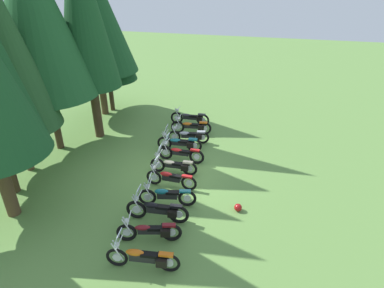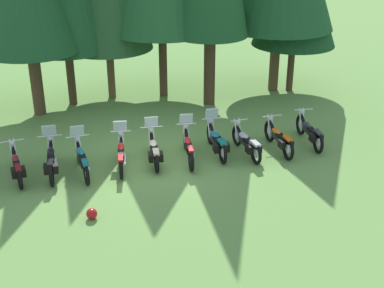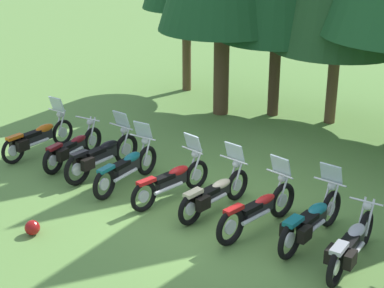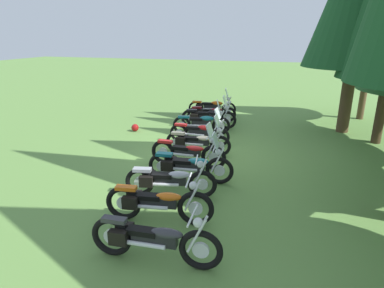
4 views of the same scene
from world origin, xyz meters
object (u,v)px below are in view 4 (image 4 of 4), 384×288
at_px(motorcycle_2, 208,117).
at_px(motorcycle_9, 157,202).
at_px(motorcycle_3, 202,123).
at_px(motorcycle_10, 152,239).
at_px(motorcycle_7, 189,165).
at_px(motorcycle_1, 211,113).
at_px(dropped_helmet, 135,128).
at_px(motorcycle_8, 169,180).
at_px(motorcycle_4, 200,132).
at_px(motorcycle_5, 197,141).
at_px(pine_tree_0, 379,0).
at_px(motorcycle_6, 189,152).
at_px(motorcycle_0, 211,106).

distance_m(motorcycle_2, motorcycle_9, 7.49).
bearing_deg(motorcycle_3, motorcycle_10, -93.48).
bearing_deg(motorcycle_7, motorcycle_1, 93.00).
xyz_separation_m(motorcycle_1, motorcycle_7, (6.32, 1.02, 0.05)).
relative_size(motorcycle_7, dropped_helmet, 7.76).
xyz_separation_m(motorcycle_8, motorcycle_9, (1.15, 0.18, 0.02)).
distance_m(motorcycle_4, motorcycle_5, 1.07).
bearing_deg(dropped_helmet, motorcycle_1, 132.63).
bearing_deg(motorcycle_5, pine_tree_0, 45.95).
xyz_separation_m(motorcycle_8, dropped_helmet, (-4.94, -3.40, -0.29)).
height_order(motorcycle_5, motorcycle_6, motorcycle_6).
bearing_deg(motorcycle_3, motorcycle_7, -91.71).
distance_m(motorcycle_9, pine_tree_0, 13.28).
height_order(motorcycle_5, motorcycle_10, motorcycle_5).
relative_size(motorcycle_7, motorcycle_8, 1.05).
distance_m(motorcycle_0, motorcycle_10, 10.96).
height_order(motorcycle_3, dropped_helmet, motorcycle_3).
height_order(motorcycle_1, motorcycle_5, motorcycle_5).
relative_size(motorcycle_0, motorcycle_3, 1.03).
bearing_deg(motorcycle_8, motorcycle_7, 66.26).
xyz_separation_m(motorcycle_1, dropped_helmet, (2.37, -2.58, -0.27)).
relative_size(motorcycle_2, motorcycle_10, 0.99).
relative_size(motorcycle_8, dropped_helmet, 7.41).
bearing_deg(motorcycle_6, pine_tree_0, 53.92).
relative_size(motorcycle_0, motorcycle_1, 1.07).
bearing_deg(motorcycle_4, motorcycle_2, 97.65).
bearing_deg(motorcycle_0, motorcycle_6, -90.19).
bearing_deg(dropped_helmet, motorcycle_2, 116.51).
height_order(motorcycle_3, motorcycle_8, motorcycle_3).
relative_size(pine_tree_0, dropped_helmet, 25.13).
height_order(motorcycle_4, motorcycle_10, motorcycle_4).
xyz_separation_m(motorcycle_4, motorcycle_9, (5.30, 0.59, 0.00)).
xyz_separation_m(motorcycle_1, motorcycle_10, (9.67, 1.43, 0.03)).
height_order(motorcycle_0, motorcycle_3, motorcycle_3).
height_order(motorcycle_3, motorcycle_9, motorcycle_3).
bearing_deg(motorcycle_1, motorcycle_6, -98.78).
relative_size(motorcycle_2, motorcycle_9, 1.02).
distance_m(motorcycle_4, motorcycle_7, 3.22).
bearing_deg(motorcycle_5, motorcycle_1, 94.92).
relative_size(motorcycle_3, pine_tree_0, 0.30).
relative_size(motorcycle_4, pine_tree_0, 0.30).
bearing_deg(motorcycle_9, motorcycle_0, 88.74).
xyz_separation_m(motorcycle_2, motorcycle_6, (4.32, 0.55, -0.03)).
bearing_deg(motorcycle_4, motorcycle_1, 97.76).
xyz_separation_m(motorcycle_4, motorcycle_8, (4.15, 0.40, -0.02)).
distance_m(motorcycle_7, motorcycle_9, 2.14).
distance_m(motorcycle_1, motorcycle_9, 8.52).
relative_size(motorcycle_2, motorcycle_3, 1.05).
distance_m(motorcycle_2, motorcycle_6, 4.35).
relative_size(motorcycle_1, dropped_helmet, 7.18).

